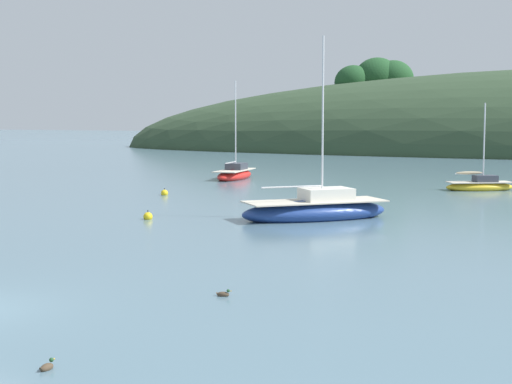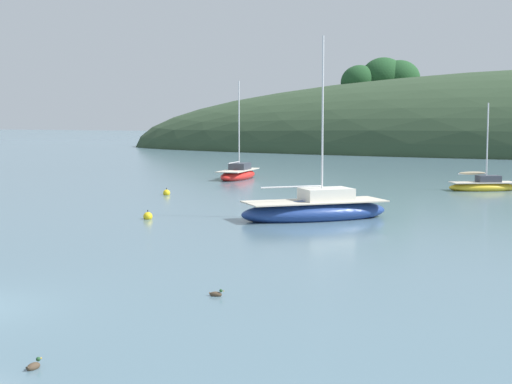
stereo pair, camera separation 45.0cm
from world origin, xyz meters
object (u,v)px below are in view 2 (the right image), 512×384
(sailboat_yellow_far, at_px, (316,210))
(duck_lone_right, at_px, (34,366))
(sailboat_teal_outer, at_px, (483,186))
(sailboat_red_portside, at_px, (238,174))
(duck_lead, at_px, (216,294))
(mooring_buoy_inner, at_px, (167,193))
(mooring_buoy_channel, at_px, (148,217))

(sailboat_yellow_far, xyz_separation_m, duck_lone_right, (1.72, -23.21, -0.38))
(sailboat_teal_outer, relative_size, sailboat_red_portside, 0.76)
(sailboat_teal_outer, distance_m, duck_lead, 34.15)
(sailboat_teal_outer, height_order, mooring_buoy_inner, sailboat_teal_outer)
(sailboat_yellow_far, bearing_deg, duck_lead, -81.63)
(sailboat_yellow_far, bearing_deg, sailboat_red_portside, 122.50)
(sailboat_red_portside, xyz_separation_m, mooring_buoy_channel, (5.47, -23.29, -0.24))
(sailboat_red_portside, height_order, sailboat_yellow_far, sailboat_yellow_far)
(mooring_buoy_channel, height_order, duck_lead, mooring_buoy_channel)
(sailboat_teal_outer, relative_size, duck_lead, 13.87)
(sailboat_teal_outer, height_order, duck_lead, sailboat_teal_outer)
(sailboat_teal_outer, distance_m, sailboat_yellow_far, 18.65)
(sailboat_yellow_far, xyz_separation_m, mooring_buoy_channel, (-7.41, -3.06, -0.31))
(sailboat_yellow_far, distance_m, mooring_buoy_channel, 8.03)
(sailboat_teal_outer, height_order, duck_lone_right, sailboat_teal_outer)
(sailboat_yellow_far, xyz_separation_m, mooring_buoy_inner, (-12.06, 7.22, -0.31))
(mooring_buoy_inner, relative_size, mooring_buoy_channel, 1.00)
(mooring_buoy_channel, xyz_separation_m, duck_lead, (9.81, -13.19, -0.07))
(sailboat_red_portside, relative_size, mooring_buoy_channel, 14.41)
(mooring_buoy_channel, bearing_deg, sailboat_yellow_far, 22.44)
(sailboat_red_portside, relative_size, sailboat_yellow_far, 0.87)
(mooring_buoy_channel, bearing_deg, mooring_buoy_inner, 114.30)
(sailboat_teal_outer, bearing_deg, mooring_buoy_inner, -149.56)
(sailboat_yellow_far, bearing_deg, mooring_buoy_inner, 149.08)
(sailboat_red_portside, distance_m, mooring_buoy_channel, 23.93)
(duck_lead, xyz_separation_m, duck_lone_right, (-0.67, -6.95, 0.00))
(sailboat_yellow_far, bearing_deg, sailboat_teal_outer, 71.83)
(duck_lead, bearing_deg, sailboat_yellow_far, 98.37)
(mooring_buoy_inner, height_order, duck_lone_right, mooring_buoy_inner)
(sailboat_teal_outer, distance_m, duck_lone_right, 41.13)
(sailboat_teal_outer, height_order, sailboat_yellow_far, sailboat_yellow_far)
(mooring_buoy_channel, bearing_deg, duck_lone_right, -65.61)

